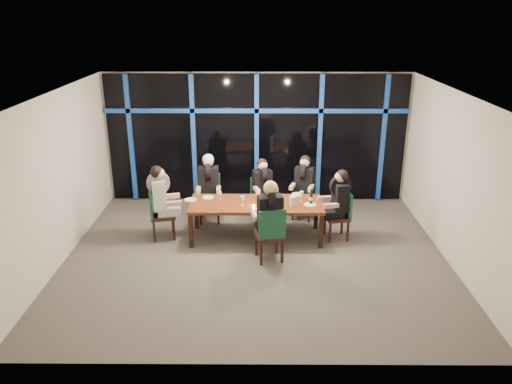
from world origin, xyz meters
TOP-DOWN VIEW (x-y plane):
  - room at (0.00, 0.00)m, footprint 7.04×7.00m
  - window_wall at (0.01, 2.93)m, footprint 6.86×0.43m
  - dining_table at (0.00, 0.80)m, footprint 2.60×1.00m
  - chair_far_left at (-1.01, 1.72)m, footprint 0.50×0.50m
  - chair_far_mid at (0.11, 1.76)m, footprint 0.54×0.54m
  - chair_far_right at (1.04, 1.86)m, footprint 0.56×0.56m
  - chair_end_left at (-1.94, 0.78)m, footprint 0.58×0.58m
  - chair_end_right at (1.68, 0.81)m, footprint 0.52×0.52m
  - chair_near_mid at (0.26, -0.19)m, footprint 0.58×0.58m
  - diner_far_left at (-1.00, 1.63)m, footprint 0.52×0.64m
  - diner_far_mid at (0.14, 1.68)m, footprint 0.55×0.64m
  - diner_far_right at (1.02, 1.79)m, footprint 0.57×0.66m
  - diner_end_left at (-1.85, 0.80)m, footprint 0.69×0.58m
  - diner_end_right at (1.60, 0.79)m, footprint 0.64×0.53m
  - diner_near_mid at (0.24, -0.11)m, footprint 0.59×0.70m
  - plate_far_left at (-0.97, 1.07)m, footprint 0.24×0.24m
  - plate_far_mid at (0.30, 1.14)m, footprint 0.24×0.24m
  - plate_far_right at (0.84, 1.25)m, footprint 0.24×0.24m
  - plate_end_left at (-1.28, 0.93)m, footprint 0.24×0.24m
  - plate_end_right at (1.04, 0.70)m, footprint 0.24×0.24m
  - plate_near_mid at (0.11, 0.44)m, footprint 0.24×0.24m
  - wine_bottle at (1.07, 0.75)m, footprint 0.07×0.07m
  - water_pitcher at (0.70, 0.61)m, footprint 0.13×0.12m
  - tea_light at (-0.04, 0.63)m, footprint 0.05×0.05m
  - wine_glass_a at (-0.27, 0.67)m, footprint 0.07×0.07m
  - wine_glass_b at (0.03, 0.99)m, footprint 0.07×0.07m
  - wine_glass_c at (0.43, 0.84)m, footprint 0.06×0.06m
  - wine_glass_d at (-0.72, 0.99)m, footprint 0.06×0.06m
  - wine_glass_e at (0.90, 0.94)m, footprint 0.07×0.07m

SIDE VIEW (x-z plane):
  - chair_far_mid at x=0.11m, z-range 0.05..0.99m
  - chair_far_right at x=1.04m, z-range 0.06..1.02m
  - chair_end_right at x=1.68m, z-range 0.06..1.03m
  - chair_far_left at x=-1.01m, z-range 0.06..1.07m
  - chair_end_left at x=-1.94m, z-range 0.06..1.09m
  - chair_near_mid at x=0.26m, z-range 0.06..1.11m
  - dining_table at x=0.00m, z-range 0.31..1.06m
  - plate_far_left at x=-0.97m, z-range 0.75..0.76m
  - plate_far_mid at x=0.30m, z-range 0.75..0.76m
  - plate_far_right at x=0.84m, z-range 0.75..0.76m
  - plate_end_left at x=-1.28m, z-range 0.75..0.76m
  - plate_end_right at x=1.04m, z-range 0.75..0.76m
  - plate_near_mid at x=0.11m, z-range 0.75..0.76m
  - tea_light at x=-0.04m, z-range 0.75..0.78m
  - water_pitcher at x=0.70m, z-range 0.75..0.96m
  - wine_glass_d at x=-0.72m, z-range 0.79..0.94m
  - wine_bottle at x=1.07m, z-range 0.71..1.02m
  - wine_glass_c at x=0.43m, z-range 0.79..0.95m
  - wine_glass_b at x=0.03m, z-range 0.79..0.97m
  - wine_glass_a at x=-0.27m, z-range 0.79..0.98m
  - wine_glass_e at x=0.90m, z-range 0.79..0.98m
  - diner_far_mid at x=0.14m, z-range 0.44..1.35m
  - diner_far_right at x=1.02m, z-range 0.45..1.39m
  - diner_end_right at x=1.60m, z-range 0.46..1.41m
  - diner_far_left at x=-1.00m, z-range 0.47..1.45m
  - diner_end_left at x=-1.85m, z-range 0.48..1.48m
  - diner_near_mid at x=0.24m, z-range 0.49..1.51m
  - window_wall at x=0.01m, z-range 0.08..3.02m
  - room at x=0.00m, z-range 0.51..3.53m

